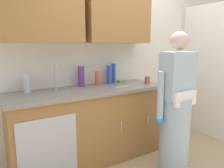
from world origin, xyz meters
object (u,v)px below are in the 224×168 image
at_px(bottle_cleaner_spray, 81,76).
at_px(knife_on_counter, 122,86).
at_px(bottle_dish_liquid, 97,78).
at_px(sponge, 121,81).
at_px(bottle_soap, 26,83).
at_px(bottle_water_tall, 110,75).
at_px(bottle_water_short, 113,73).
at_px(cup_by_sink, 147,80).
at_px(sink, 63,93).
at_px(person_at_sink, 176,114).

height_order(bottle_cleaner_spray, knife_on_counter, bottle_cleaner_spray).
xyz_separation_m(bottle_dish_liquid, sponge, (0.41, 0.02, -0.08)).
relative_size(bottle_cleaner_spray, knife_on_counter, 1.10).
relative_size(bottle_soap, bottle_water_tall, 0.83).
relative_size(bottle_water_short, cup_by_sink, 2.84).
distance_m(bottle_cleaner_spray, sponge, 0.63).
height_order(sink, knife_on_counter, sink).
bearing_deg(bottle_water_short, sponge, -21.08).
distance_m(bottle_dish_liquid, knife_on_counter, 0.35).
xyz_separation_m(bottle_dish_liquid, bottle_water_tall, (0.20, 0.01, 0.04)).
bearing_deg(cup_by_sink, sink, 175.06).
relative_size(knife_on_counter, sponge, 2.18).
xyz_separation_m(bottle_soap, cup_by_sink, (1.55, -0.28, -0.06)).
height_order(person_at_sink, knife_on_counter, person_at_sink).
height_order(bottle_water_short, cup_by_sink, bottle_water_short).
height_order(bottle_cleaner_spray, bottle_water_short, bottle_water_short).
bearing_deg(bottle_dish_liquid, sponge, 2.78).
bearing_deg(sink, bottle_water_tall, 12.37).
bearing_deg(bottle_dish_liquid, bottle_cleaner_spray, 168.89).
height_order(bottle_soap, knife_on_counter, bottle_soap).
distance_m(sink, sponge, 0.95).
xyz_separation_m(person_at_sink, knife_on_counter, (-0.33, 0.63, 0.25)).
bearing_deg(bottle_cleaner_spray, sponge, -2.00).
bearing_deg(person_at_sink, bottle_water_short, 105.04).
distance_m(bottle_cleaner_spray, cup_by_sink, 0.92).
height_order(person_at_sink, bottle_soap, person_at_sink).
distance_m(bottle_soap, cup_by_sink, 1.57).
bearing_deg(sponge, bottle_water_short, 158.92).
bearing_deg(sponge, bottle_cleaner_spray, 178.00).
xyz_separation_m(sink, knife_on_counter, (0.75, -0.11, 0.02)).
distance_m(person_at_sink, bottle_water_tall, 1.03).
distance_m(sink, bottle_soap, 0.42).
height_order(bottle_cleaner_spray, cup_by_sink, bottle_cleaner_spray).
bearing_deg(bottle_dish_liquid, cup_by_sink, -20.65).
distance_m(sink, knife_on_counter, 0.76).
height_order(bottle_dish_liquid, knife_on_counter, bottle_dish_liquid).
xyz_separation_m(bottle_soap, bottle_water_tall, (1.09, -0.02, 0.02)).
height_order(person_at_sink, bottle_dish_liquid, person_at_sink).
distance_m(bottle_cleaner_spray, bottle_dish_liquid, 0.22).
relative_size(bottle_cleaner_spray, bottle_dish_liquid, 1.43).
xyz_separation_m(person_at_sink, bottle_soap, (-1.44, 0.91, 0.35)).
bearing_deg(bottle_cleaner_spray, bottle_soap, -178.98).
xyz_separation_m(bottle_water_short, cup_by_sink, (0.37, -0.31, -0.09)).
distance_m(bottle_dish_liquid, cup_by_sink, 0.71).
height_order(bottle_dish_liquid, bottle_soap, bottle_soap).
bearing_deg(sink, bottle_dish_liquid, 15.57).
relative_size(bottle_dish_liquid, bottle_water_tall, 0.72).
height_order(bottle_water_short, bottle_dish_liquid, bottle_water_short).
relative_size(bottle_water_short, knife_on_counter, 1.14).
bearing_deg(bottle_soap, knife_on_counter, -14.43).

